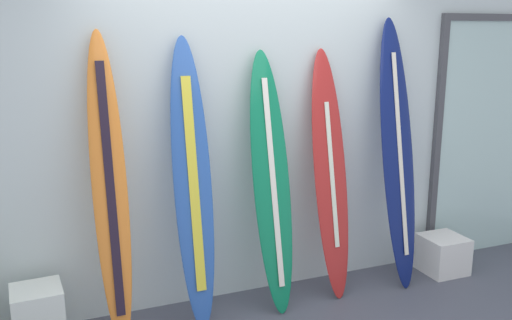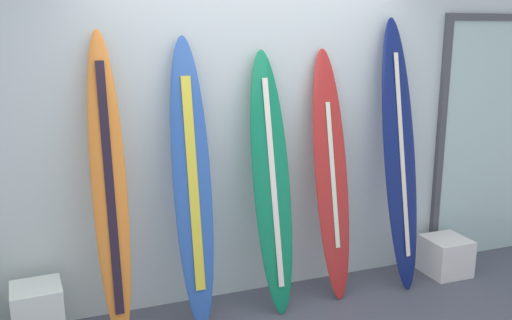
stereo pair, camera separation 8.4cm
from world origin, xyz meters
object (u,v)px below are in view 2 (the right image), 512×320
Objects in this scene: surfboard_cobalt at (192,186)px; display_block_center at (38,317)px; surfboard_sunset at (110,191)px; surfboard_emerald at (272,183)px; surfboard_crimson at (331,177)px; display_block_left at (445,256)px; glass_door at (490,135)px; surfboard_navy at (400,157)px.

surfboard_cobalt is 4.68× the size of display_block_center.
surfboard_emerald is at bearing -0.26° from surfboard_sunset.
surfboard_sunset is at bearing 2.71° from display_block_center.
surfboard_crimson is at bearing 1.62° from surfboard_cobalt.
display_block_left is 0.81× the size of display_block_center.
surfboard_emerald reaches higher than display_block_center.
surfboard_navy is at bearing -167.90° from glass_door.
display_block_center is at bearing -178.59° from surfboard_crimson.
glass_door is (2.84, 0.24, 0.13)m from surfboard_cobalt.
glass_door reaches higher than surfboard_emerald.
surfboard_sunset is 2.90m from display_block_left.
surfboard_navy is at bearing -3.41° from surfboard_crimson.
surfboard_navy reaches higher than surfboard_emerald.
display_block_left is 0.16× the size of glass_door.
glass_door reaches higher than display_block_left.
surfboard_emerald is 2.27m from glass_door.
surfboard_crimson is 1.76m from glass_door.
surfboard_emerald is 0.52m from surfboard_crimson.
display_block_center is (-1.07, -0.02, -0.78)m from surfboard_cobalt.
display_block_left is at bearing -0.31° from display_block_center.
glass_door is at bearing 6.20° from surfboard_emerald.
surfboard_crimson is 5.46× the size of display_block_left.
surfboard_navy is at bearing -0.14° from surfboard_cobalt.
surfboard_cobalt is 1.70m from surfboard_navy.
surfboard_navy is 2.90m from display_block_center.
surfboard_sunset is 1.02× the size of surfboard_cobalt.
surfboard_sunset is 0.94× the size of glass_door.
surfboard_sunset is 1.16m from surfboard_emerald.
glass_door is (3.91, 0.26, 0.91)m from display_block_center.
surfboard_sunset is at bearing 179.14° from display_block_left.
surfboard_cobalt is 1.05× the size of surfboard_crimson.
surfboard_emerald is 0.89× the size of surfboard_navy.
display_block_left is (2.21, -0.04, -0.84)m from surfboard_cobalt.
surfboard_cobalt is at bearing 179.64° from surfboard_emerald.
surfboard_sunset is 1.08× the size of surfboard_emerald.
surfboard_sunset is at bearing -175.98° from glass_door.
display_block_left is (0.51, -0.04, -0.91)m from surfboard_navy.
display_block_left is (1.61, -0.04, -0.80)m from surfboard_emerald.
surfboard_navy is (0.59, -0.04, 0.12)m from surfboard_crimson.
glass_door is at bearing 3.85° from display_block_center.
glass_door reaches higher than surfboard_cobalt.
surfboard_crimson is (1.67, 0.03, -0.07)m from surfboard_sunset.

